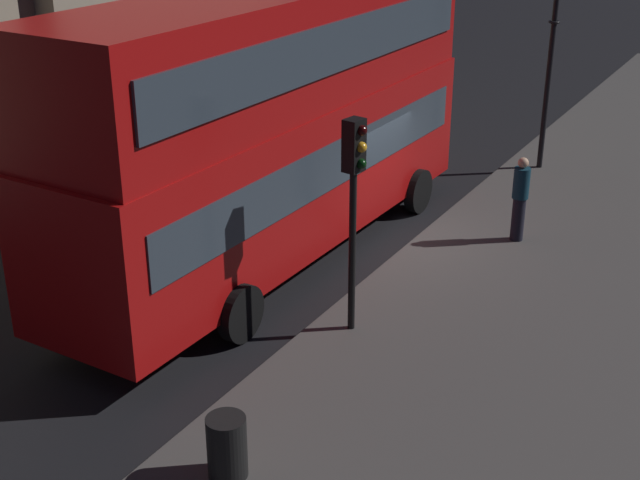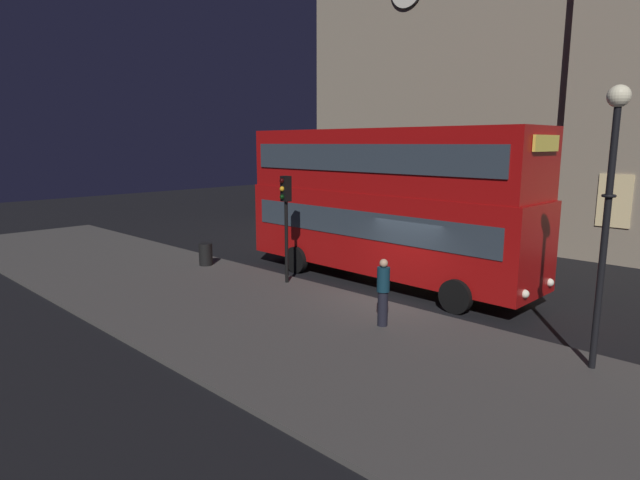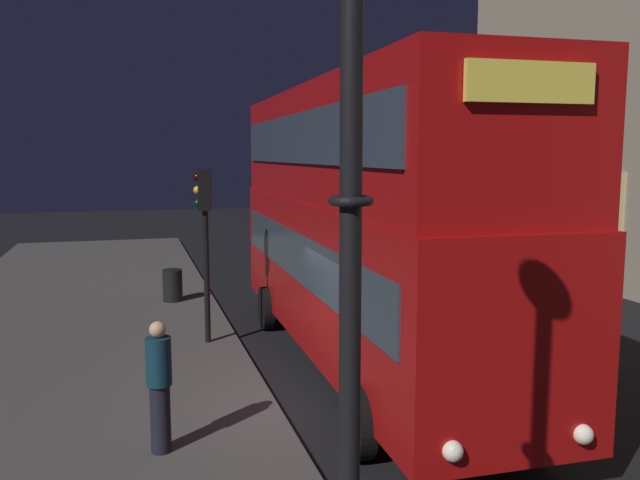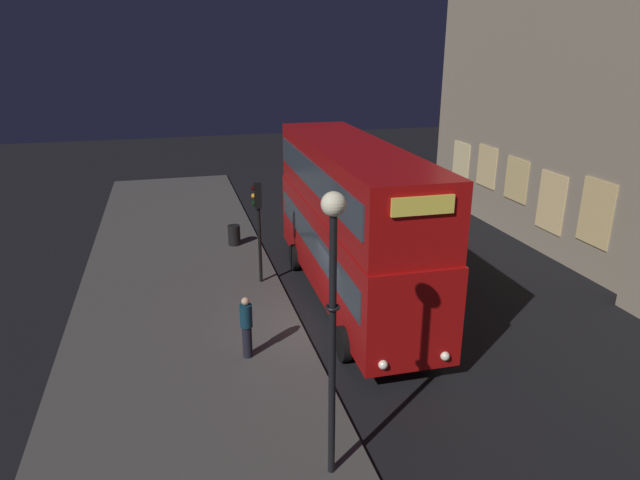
# 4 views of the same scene
# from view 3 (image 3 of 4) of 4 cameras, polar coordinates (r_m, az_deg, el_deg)

# --- Properties ---
(ground_plane) EXTENTS (80.00, 80.00, 0.00)m
(ground_plane) POSITION_cam_3_polar(r_m,az_deg,el_deg) (10.91, -0.57, -14.59)
(ground_plane) COLOR black
(sidewalk_slab) EXTENTS (44.00, 7.05, 0.12)m
(sidewalk_slab) POSITION_cam_3_polar(r_m,az_deg,el_deg) (10.62, -23.18, -15.50)
(sidewalk_slab) COLOR #423F3D
(sidewalk_slab) RESTS_ON ground
(double_decker_bus) EXTENTS (11.30, 3.07, 5.34)m
(double_decker_bus) POSITION_cam_3_polar(r_m,az_deg,el_deg) (12.51, 3.75, 2.38)
(double_decker_bus) COLOR #9E0C0C
(double_decker_bus) RESTS_ON ground
(traffic_light_near_kerb) EXTENTS (0.35, 0.38, 3.67)m
(traffic_light_near_kerb) POSITION_cam_3_polar(r_m,az_deg,el_deg) (13.84, -10.03, 1.85)
(traffic_light_near_kerb) COLOR black
(traffic_light_near_kerb) RESTS_ON sidewalk_slab
(street_lamp) EXTENTS (0.44, 0.44, 5.87)m
(street_lamp) POSITION_cam_3_polar(r_m,az_deg,el_deg) (4.00, 2.73, 8.24)
(street_lamp) COLOR black
(street_lamp) RESTS_ON sidewalk_slab
(pedestrian) EXTENTS (0.34, 0.34, 1.80)m
(pedestrian) POSITION_cam_3_polar(r_m,az_deg,el_deg) (9.17, -13.82, -12.15)
(pedestrian) COLOR black
(pedestrian) RESTS_ON sidewalk_slab
(litter_bin) EXTENTS (0.52, 0.52, 0.87)m
(litter_bin) POSITION_cam_3_polar(r_m,az_deg,el_deg) (18.30, -12.72, -3.87)
(litter_bin) COLOR black
(litter_bin) RESTS_ON sidewalk_slab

